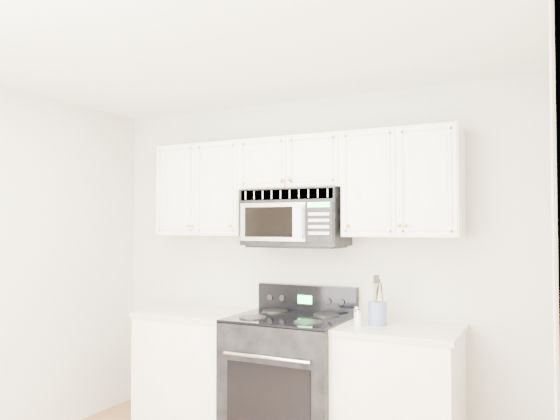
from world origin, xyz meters
The scene contains 9 objects.
room centered at (0.00, 0.00, 1.30)m, with size 3.51×3.51×2.61m.
base_cabinet_left centered at (-0.80, 1.44, 0.43)m, with size 0.86×0.65×0.92m.
base_cabinet_right centered at (0.80, 1.44, 0.43)m, with size 0.86×0.65×0.92m.
range centered at (0.03, 1.41, 0.48)m, with size 0.82×0.74×1.14m.
upper_cabinets centered at (0.00, 1.58, 1.93)m, with size 2.44×0.37×0.75m.
microwave centered at (0.01, 1.55, 1.66)m, with size 0.77×0.43×0.42m.
utensil_crock centered at (0.68, 1.44, 1.01)m, with size 0.13×0.13×0.33m.
shaker_salt centered at (0.58, 1.32, 0.98)m, with size 0.05×0.05×0.11m.
shaker_pepper centered at (0.52, 1.47, 0.98)m, with size 0.05×0.05×0.11m.
Camera 1 is at (1.75, -2.21, 1.59)m, focal length 35.00 mm.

